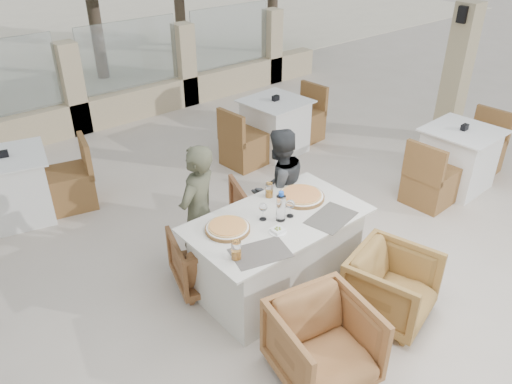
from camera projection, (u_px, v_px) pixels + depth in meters
ground at (286, 289)px, 4.69m from camera, size 80.00×80.00×0.00m
perimeter_wall_far at (71, 83)px, 7.48m from camera, size 10.00×0.34×1.60m
lantern_pillar at (457, 75)px, 7.16m from camera, size 0.34×0.34×2.00m
dining_table at (277, 254)px, 4.53m from camera, size 1.60×0.90×0.77m
placemat_near_left at (260, 253)px, 3.91m from camera, size 0.51×0.41×0.00m
placemat_near_right at (331, 218)px, 4.34m from camera, size 0.50×0.39×0.00m
pizza_left at (228, 228)px, 4.17m from camera, size 0.38×0.38×0.05m
pizza_right at (301, 195)px, 4.62m from camera, size 0.51×0.51×0.06m
water_bottle at (281, 206)px, 4.25m from camera, size 0.09×0.09×0.28m
wine_glass_centre at (263, 210)px, 4.28m from camera, size 0.09×0.09×0.18m
wine_glass_near at (290, 207)px, 4.32m from camera, size 0.10×0.10×0.18m
beer_glass_left at (236, 250)px, 3.81m from camera, size 0.10×0.10×0.16m
beer_glass_right at (269, 190)px, 4.62m from camera, size 0.08×0.08×0.14m
olive_dish at (278, 230)px, 4.15m from camera, size 0.13×0.13×0.04m
armchair_far_left at (206, 258)px, 4.65m from camera, size 0.75×0.76×0.56m
armchair_far_right at (268, 207)px, 5.36m from camera, size 0.87×0.88×0.63m
armchair_near_left at (323, 343)px, 3.69m from camera, size 0.82×0.84×0.65m
armchair_near_right at (392, 287)px, 4.26m from camera, size 0.82×0.83×0.62m
diner_left at (198, 214)px, 4.57m from camera, size 0.59×0.50×1.36m
diner_right at (279, 189)px, 5.04m from camera, size 0.66×0.53×1.28m
bg_table_a at (13, 188)px, 5.57m from camera, size 1.78×1.17×0.77m
bg_table_b at (275, 126)px, 7.09m from camera, size 1.70×0.94×0.77m
bg_table_c at (457, 159)px, 6.20m from camera, size 1.68×0.90×0.77m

